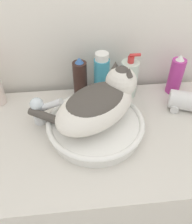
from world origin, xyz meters
name	(u,v)px	position (x,y,z in m)	size (l,w,h in m)	color
wall_back	(95,9)	(0.00, 0.61, 1.20)	(8.00, 0.05, 2.40)	silver
vanity_counter	(102,195)	(0.00, 0.28, 0.44)	(0.95, 0.55, 0.88)	beige
sink_basin	(96,125)	(-0.03, 0.29, 0.91)	(0.35, 0.35, 0.05)	white
cat	(99,102)	(-0.02, 0.30, 1.00)	(0.41, 0.33, 0.17)	silver
faucet	(40,109)	(-0.22, 0.36, 0.94)	(0.12, 0.07, 0.13)	silver
hairspray_can_black	(80,80)	(-0.07, 0.49, 0.96)	(0.06, 0.06, 0.19)	#331E19
mouthwash_bottle	(102,77)	(0.02, 0.49, 0.97)	(0.06, 0.06, 0.20)	teal
spray_bottle_trigger	(176,76)	(0.33, 0.49, 0.96)	(0.06, 0.06, 0.17)	#B2338C
soap_pump_bottle	(129,79)	(0.13, 0.49, 0.96)	(0.07, 0.07, 0.19)	silver
hair_dryer	(192,102)	(0.36, 0.37, 0.91)	(0.21, 0.14, 0.08)	silver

